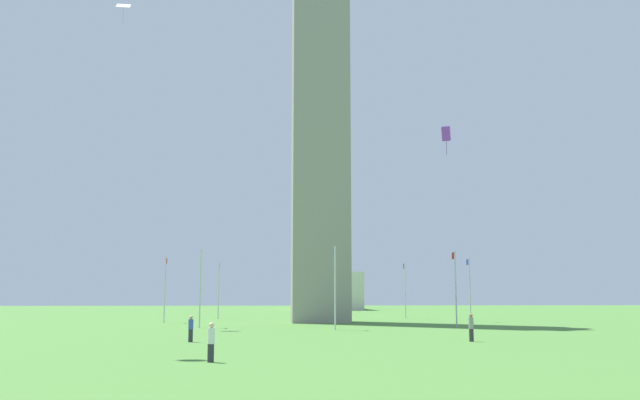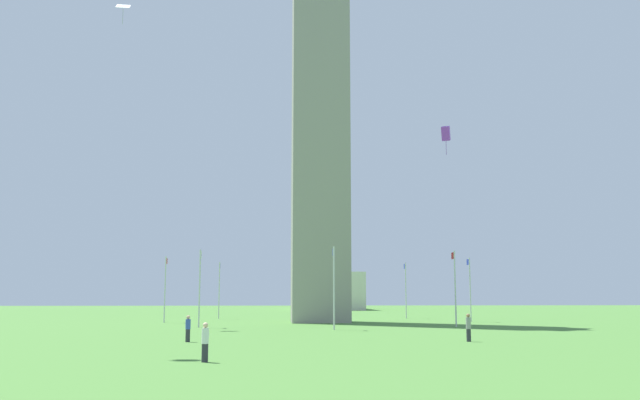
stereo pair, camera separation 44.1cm
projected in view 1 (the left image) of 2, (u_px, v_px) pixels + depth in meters
ground_plane at (320, 322)px, 75.27m from camera, size 260.00×260.00×0.00m
obelisk_monument at (320, 71)px, 79.27m from camera, size 6.32×6.32×57.48m
flagpole_n at (310, 288)px, 92.68m from camera, size 1.12×0.14×7.18m
flagpole_ne at (219, 287)px, 86.85m from camera, size 1.12×0.14×7.18m
flagpole_e at (165, 286)px, 74.60m from camera, size 1.12×0.14×7.18m
flagpole_se at (200, 284)px, 63.10m from camera, size 1.12×0.14×7.18m
flagpole_s at (335, 283)px, 59.09m from camera, size 1.12×0.14×7.18m
flagpole_sw at (455, 284)px, 64.92m from camera, size 1.12×0.14×7.18m
flagpole_w at (470, 286)px, 77.18m from camera, size 1.12×0.14×7.18m
flagpole_nw at (405, 287)px, 88.67m from camera, size 1.12×0.14×7.18m
person_blue_shirt at (191, 329)px, 43.23m from camera, size 0.32×0.32×1.67m
person_white_shirt at (211, 342)px, 30.13m from camera, size 0.32×0.32×1.73m
person_gray_shirt at (471, 328)px, 43.70m from camera, size 0.32×0.32×1.77m
kite_purple_box at (446, 134)px, 69.98m from camera, size 1.45×1.21×3.03m
kite_white_diamond at (123, 6)px, 70.02m from camera, size 1.25×1.48×2.36m
distant_building at (328, 291)px, 148.59m from camera, size 27.52×12.09×7.67m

